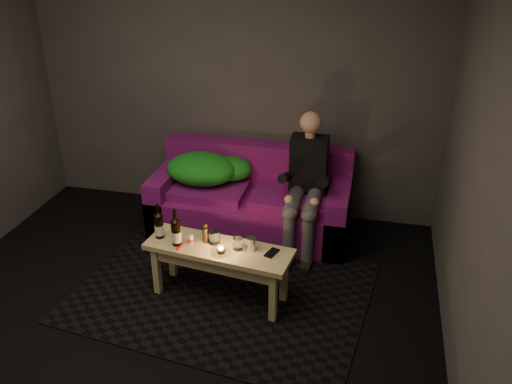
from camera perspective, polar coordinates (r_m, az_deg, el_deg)
floor at (r=4.03m, az=-10.82°, el=-16.07°), size 4.50×4.50×0.00m
room at (r=3.58m, az=-10.10°, el=8.98°), size 4.50×4.50×4.50m
rug at (r=4.48m, az=-3.59°, el=-10.47°), size 2.48×1.94×0.01m
sofa at (r=5.20m, az=-0.41°, el=-1.07°), size 1.84×0.83×0.79m
green_blanket at (r=5.17m, az=-5.21°, el=2.46°), size 0.81×0.55×0.28m
person at (r=4.82m, az=5.28°, el=1.15°), size 0.33×0.76×1.23m
coffee_table at (r=4.22m, az=-3.92°, el=-6.75°), size 1.18×0.50×0.47m
beer_bottle_a at (r=4.30m, az=-10.17°, el=-3.47°), size 0.07×0.07×0.29m
beer_bottle_b at (r=4.19m, az=-8.41°, el=-4.17°), size 0.08×0.08×0.30m
salt_shaker at (r=4.22m, az=-6.89°, el=-4.94°), size 0.05×0.05×0.08m
pepper_mill at (r=4.21m, az=-5.34°, el=-4.52°), size 0.06×0.06×0.13m
tumbler_back at (r=4.21m, az=-4.43°, el=-4.75°), size 0.11×0.11×0.10m
tealight at (r=4.10m, az=-3.72°, el=-6.07°), size 0.07×0.07×0.05m
tumbler_front at (r=4.12m, az=-1.93°, el=-5.46°), size 0.09×0.09×0.10m
steel_cup at (r=4.11m, az=-0.52°, el=-5.47°), size 0.08×0.08×0.10m
smartphone at (r=4.09m, az=1.68°, el=-6.42°), size 0.11×0.15×0.01m
red_lighter at (r=4.19m, az=-8.08°, el=-5.82°), size 0.04×0.07×0.01m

